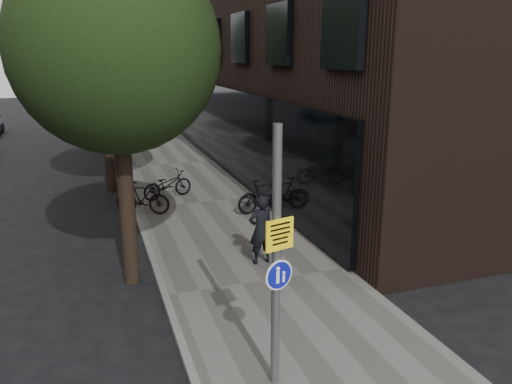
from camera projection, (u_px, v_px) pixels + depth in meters
name	position (u px, v px, depth m)	size (l,w,h in m)	color
ground	(313.00, 371.00, 8.50)	(120.00, 120.00, 0.00)	black
sidewalk	(200.00, 204.00, 17.68)	(4.50, 60.00, 0.12)	#63605C
curb_edge	(135.00, 210.00, 16.98)	(0.15, 60.00, 0.13)	slate
street_tree_near	(119.00, 58.00, 10.57)	(4.40, 4.40, 7.50)	black
street_tree_mid	(103.00, 56.00, 18.32)	(5.00, 5.00, 7.80)	black
street_tree_far	(96.00, 55.00, 26.53)	(5.00, 5.00, 7.80)	black
signpost	(276.00, 261.00, 7.47)	(0.47, 0.15, 4.16)	#595B5E
pedestrian	(261.00, 230.00, 12.33)	(0.64, 0.42, 1.76)	black
parked_bike_facade_near	(265.00, 200.00, 16.29)	(0.62, 1.78, 0.94)	black
parked_bike_facade_far	(263.00, 196.00, 16.43)	(0.53, 1.86, 1.12)	black
parked_bike_curb_near	(167.00, 185.00, 18.05)	(0.66, 1.91, 1.00)	black
parked_bike_curb_far	(142.00, 198.00, 16.24)	(0.51, 1.81, 1.09)	black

